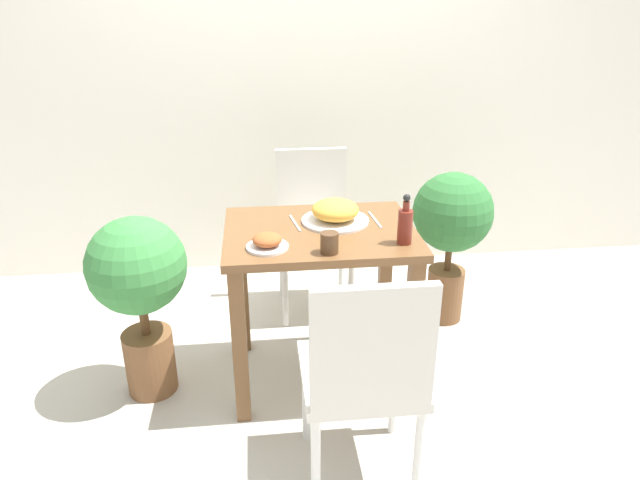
# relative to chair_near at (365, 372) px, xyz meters

# --- Properties ---
(ground_plane) EXTENTS (16.00, 16.00, 0.00)m
(ground_plane) POSITION_rel_chair_near_xyz_m (-0.08, 0.68, -0.51)
(ground_plane) COLOR #B7B2A8
(wall_back) EXTENTS (8.00, 0.05, 2.60)m
(wall_back) POSITION_rel_chair_near_xyz_m (-0.08, 1.95, 0.79)
(wall_back) COLOR white
(wall_back) RESTS_ON ground_plane
(dining_table) EXTENTS (0.82, 0.63, 0.76)m
(dining_table) POSITION_rel_chair_near_xyz_m (-0.08, 0.68, 0.10)
(dining_table) COLOR brown
(dining_table) RESTS_ON ground_plane
(chair_near) EXTENTS (0.42, 0.42, 0.90)m
(chair_near) POSITION_rel_chair_near_xyz_m (0.00, 0.00, 0.00)
(chair_near) COLOR silver
(chair_near) RESTS_ON ground_plane
(chair_far) EXTENTS (0.42, 0.42, 0.90)m
(chair_far) POSITION_rel_chair_near_xyz_m (-0.03, 1.40, 0.00)
(chair_far) COLOR silver
(chair_far) RESTS_ON ground_plane
(food_plate) EXTENTS (0.30, 0.30, 0.10)m
(food_plate) POSITION_rel_chair_near_xyz_m (0.00, 0.76, 0.29)
(food_plate) COLOR white
(food_plate) RESTS_ON dining_table
(side_plate) EXTENTS (0.17, 0.17, 0.06)m
(side_plate) POSITION_rel_chair_near_xyz_m (-0.31, 0.51, 0.28)
(side_plate) COLOR white
(side_plate) RESTS_ON dining_table
(drink_cup) EXTENTS (0.07, 0.07, 0.08)m
(drink_cup) POSITION_rel_chair_near_xyz_m (-0.07, 0.44, 0.29)
(drink_cup) COLOR #4C331E
(drink_cup) RESTS_ON dining_table
(sauce_bottle) EXTENTS (0.06, 0.06, 0.21)m
(sauce_bottle) POSITION_rel_chair_near_xyz_m (0.25, 0.50, 0.33)
(sauce_bottle) COLOR maroon
(sauce_bottle) RESTS_ON dining_table
(fork_utensil) EXTENTS (0.04, 0.19, 0.00)m
(fork_utensil) POSITION_rel_chair_near_xyz_m (-0.18, 0.76, 0.25)
(fork_utensil) COLOR silver
(fork_utensil) RESTS_ON dining_table
(spoon_utensil) EXTENTS (0.02, 0.20, 0.00)m
(spoon_utensil) POSITION_rel_chair_near_xyz_m (0.18, 0.76, 0.25)
(spoon_utensil) COLOR silver
(spoon_utensil) RESTS_ON dining_table
(potted_plant_left) EXTENTS (0.42, 0.42, 0.85)m
(potted_plant_left) POSITION_rel_chair_near_xyz_m (-0.86, 0.66, 0.05)
(potted_plant_left) COLOR brown
(potted_plant_left) RESTS_ON ground_plane
(potted_plant_right) EXTENTS (0.42, 0.42, 0.85)m
(potted_plant_right) POSITION_rel_chair_near_xyz_m (0.67, 1.12, 0.06)
(potted_plant_right) COLOR brown
(potted_plant_right) RESTS_ON ground_plane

